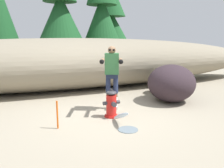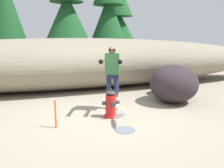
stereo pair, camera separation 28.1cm
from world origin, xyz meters
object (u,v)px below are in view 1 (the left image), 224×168
at_px(fire_hydrant, 111,104).
at_px(boulder_mid, 168,83).
at_px(utility_worker, 112,70).
at_px(boulder_large, 171,83).
at_px(survey_stake, 57,115).

bearing_deg(fire_hydrant, boulder_mid, 30.26).
bearing_deg(boulder_mid, fire_hydrant, -149.74).
height_order(utility_worker, boulder_large, utility_worker).
distance_m(boulder_mid, survey_stake, 4.50).
relative_size(boulder_large, survey_stake, 2.70).
height_order(boulder_large, boulder_mid, boulder_large).
xyz_separation_m(fire_hydrant, survey_stake, (-1.34, -0.28, -0.02)).
height_order(boulder_mid, survey_stake, boulder_mid).
relative_size(utility_worker, boulder_large, 1.04).
xyz_separation_m(utility_worker, boulder_mid, (2.51, 1.06, -0.69)).
bearing_deg(boulder_mid, survey_stake, -155.25).
relative_size(boulder_mid, survey_stake, 1.87).
height_order(boulder_large, survey_stake, boulder_large).
bearing_deg(utility_worker, boulder_mid, 136.25).
bearing_deg(fire_hydrant, boulder_large, 17.44).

